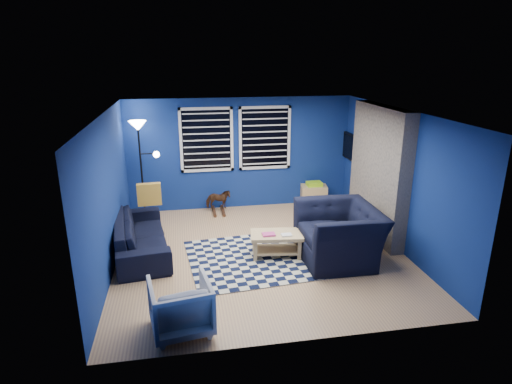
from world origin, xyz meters
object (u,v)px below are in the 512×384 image
at_px(coffee_table, 276,240).
at_px(cabinet, 314,195).
at_px(rocking_horse, 218,200).
at_px(tv, 352,148).
at_px(sofa, 141,235).
at_px(armchair_bent, 181,306).
at_px(floor_lamp, 140,139).
at_px(armchair_big, 339,234).

relative_size(coffee_table, cabinet, 1.49).
bearing_deg(rocking_horse, tv, -86.71).
relative_size(sofa, armchair_bent, 2.86).
bearing_deg(tv, rocking_horse, 176.59).
xyz_separation_m(tv, cabinet, (-0.77, 0.25, -1.14)).
xyz_separation_m(tv, floor_lamp, (-4.57, 0.11, 0.33)).
bearing_deg(coffee_table, armchair_big, -15.33).
distance_m(armchair_bent, floor_lamp, 4.40).
height_order(armchair_bent, floor_lamp, floor_lamp).
xyz_separation_m(tv, sofa, (-4.55, -1.57, -1.08)).
distance_m(coffee_table, cabinet, 2.80).
xyz_separation_m(armchair_big, cabinet, (0.40, 2.69, -0.21)).
bearing_deg(floor_lamp, rocking_horse, 2.49).
distance_m(rocking_horse, coffee_table, 2.47).
relative_size(coffee_table, floor_lamp, 0.45).
xyz_separation_m(armchair_big, armchair_bent, (-2.69, -1.57, -0.12)).
bearing_deg(rocking_horse, coffee_table, -154.25).
height_order(rocking_horse, coffee_table, rocking_horse).
distance_m(sofa, cabinet, 4.19).
bearing_deg(rocking_horse, sofa, 145.22).
relative_size(armchair_bent, cabinet, 1.20).
distance_m(tv, coffee_table, 3.26).
bearing_deg(coffee_table, cabinet, 59.23).
bearing_deg(rocking_horse, armchair_bent, 175.14).
height_order(armchair_big, armchair_bent, armchair_big).
relative_size(armchair_big, rocking_horse, 2.63).
bearing_deg(sofa, armchair_big, -112.05).
bearing_deg(armchair_bent, tv, -143.25).
distance_m(sofa, coffee_table, 2.42).
xyz_separation_m(sofa, rocking_horse, (1.54, 1.74, -0.02)).
relative_size(tv, armchair_big, 0.69).
bearing_deg(tv, coffee_table, -135.59).
distance_m(armchair_bent, cabinet, 5.26).
relative_size(sofa, coffee_table, 2.31).
relative_size(tv, cabinet, 1.57).
bearing_deg(armchair_big, floor_lamp, -126.67).
distance_m(rocking_horse, floor_lamp, 2.12).
height_order(tv, rocking_horse, tv).
distance_m(sofa, rocking_horse, 2.33).
bearing_deg(armchair_big, tv, 154.50).
relative_size(sofa, cabinet, 3.45).
height_order(tv, armchair_big, tv).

